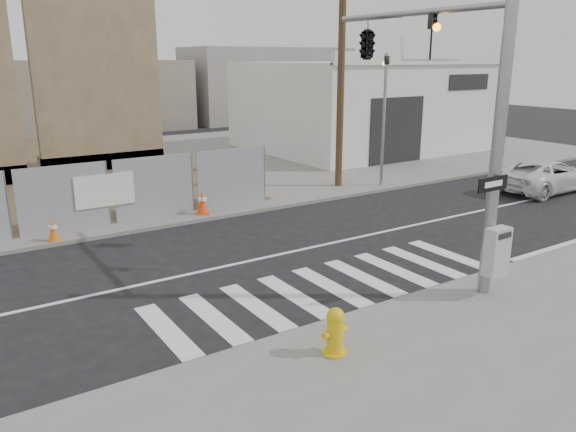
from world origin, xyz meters
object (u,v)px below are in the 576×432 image
signal_pole (406,72)px  traffic_cone_c (53,230)px  fire_hydrant (335,331)px  traffic_cone_d (202,203)px  auto_shop (362,105)px  suv (546,175)px

signal_pole → traffic_cone_c: bearing=139.1°
signal_pole → fire_hydrant: size_ratio=8.14×
fire_hydrant → traffic_cone_d: 9.86m
signal_pole → auto_shop: signal_pole is taller
signal_pole → traffic_cone_d: signal_pole is taller
traffic_cone_c → fire_hydrant: bearing=-73.4°
traffic_cone_c → suv: bearing=-11.5°
auto_shop → traffic_cone_c: (-18.73, -8.75, -2.11)m
signal_pole → traffic_cone_d: size_ratio=8.93×
fire_hydrant → traffic_cone_c: (-2.80, 9.38, -0.12)m
signal_pole → traffic_cone_c: signal_pole is taller
suv → traffic_cone_c: suv is taller
traffic_cone_d → traffic_cone_c: bearing=-176.5°
signal_pole → suv: (10.58, 2.64, -4.13)m
traffic_cone_c → traffic_cone_d: 4.75m
signal_pole → fire_hydrant: (-4.43, -3.11, -4.24)m
auto_shop → fire_hydrant: size_ratio=13.95×
auto_shop → traffic_cone_d: (-13.99, -8.46, -2.03)m
suv → traffic_cone_d: bearing=73.1°
fire_hydrant → traffic_cone_d: bearing=59.8°
fire_hydrant → traffic_cone_d: (1.94, 9.66, -0.04)m
traffic_cone_d → auto_shop: bearing=31.2°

